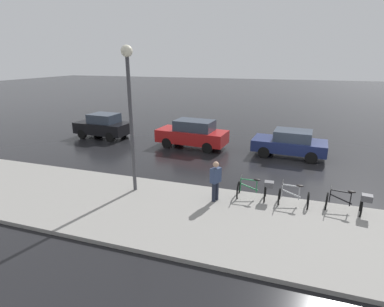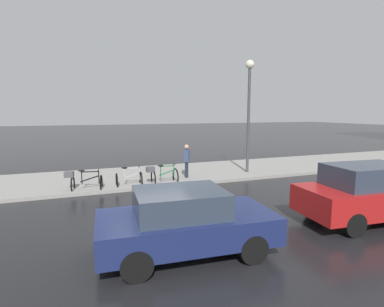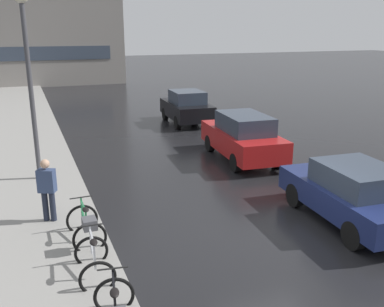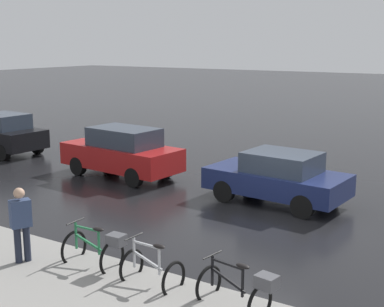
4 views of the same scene
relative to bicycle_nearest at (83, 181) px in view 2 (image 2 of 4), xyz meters
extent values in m
plane|color=black|center=(4.11, 1.86, -0.48)|extent=(140.00, 140.00, 0.00)
cube|color=gray|center=(-1.89, 11.86, -0.41)|extent=(4.80, 60.00, 0.14)
torus|color=black|center=(0.11, 0.70, -0.14)|extent=(0.69, 0.17, 0.69)
torus|color=black|center=(-0.06, -0.38, -0.14)|extent=(0.69, 0.17, 0.69)
cube|color=black|center=(0.00, -0.03, 0.12)|extent=(0.04, 0.04, 0.52)
cube|color=black|center=(0.10, 0.62, 0.14)|extent=(0.04, 0.04, 0.55)
cube|color=black|center=(0.05, 0.30, 0.36)|extent=(0.14, 0.65, 0.04)
cube|color=black|center=(0.04, 0.27, 0.07)|extent=(0.15, 0.74, 0.27)
ellipsoid|color=black|center=(0.00, -0.03, 0.42)|extent=(0.18, 0.28, 0.07)
cylinder|color=black|center=(0.10, 0.62, 0.43)|extent=(0.50, 0.11, 0.03)
cube|color=#4C4C51|center=(-0.08, -0.49, 0.29)|extent=(0.33, 0.38, 0.22)
torus|color=black|center=(0.00, 2.34, -0.14)|extent=(0.68, 0.09, 0.68)
torus|color=black|center=(-0.05, 1.33, -0.14)|extent=(0.68, 0.09, 0.68)
cube|color=#ADAFB5|center=(-0.03, 1.66, 0.12)|extent=(0.04, 0.04, 0.52)
cube|color=#ADAFB5|center=(-0.01, 2.26, 0.16)|extent=(0.04, 0.04, 0.59)
cube|color=#ADAFB5|center=(-0.02, 1.96, 0.38)|extent=(0.06, 0.60, 0.04)
cube|color=#ADAFB5|center=(-0.02, 1.93, 0.07)|extent=(0.07, 0.68, 0.25)
ellipsoid|color=black|center=(-0.03, 1.66, 0.41)|extent=(0.15, 0.27, 0.07)
cylinder|color=black|center=(-0.01, 2.26, 0.47)|extent=(0.50, 0.05, 0.03)
torus|color=black|center=(0.03, 3.88, -0.11)|extent=(0.74, 0.07, 0.74)
torus|color=black|center=(0.05, 2.86, -0.11)|extent=(0.74, 0.07, 0.74)
cube|color=#237042|center=(0.04, 3.19, 0.14)|extent=(0.04, 0.04, 0.50)
cube|color=#237042|center=(0.03, 3.80, 0.17)|extent=(0.04, 0.04, 0.57)
cube|color=#237042|center=(0.04, 3.50, 0.38)|extent=(0.05, 0.61, 0.04)
cube|color=#237042|center=(0.04, 3.47, 0.09)|extent=(0.05, 0.69, 0.25)
ellipsoid|color=black|center=(0.04, 3.19, 0.42)|extent=(0.14, 0.26, 0.07)
cylinder|color=black|center=(0.03, 3.80, 0.47)|extent=(0.50, 0.04, 0.03)
cube|color=#4C4C51|center=(0.05, 2.74, 0.29)|extent=(0.29, 0.35, 0.22)
cube|color=navy|center=(6.35, 2.14, 0.15)|extent=(2.17, 4.08, 0.62)
cube|color=#2D3847|center=(6.34, 1.98, 0.73)|extent=(1.68, 2.08, 0.56)
cylinder|color=black|center=(5.61, 3.42, -0.16)|extent=(0.27, 0.65, 0.64)
cylinder|color=black|center=(7.28, 3.30, -0.16)|extent=(0.27, 0.65, 0.64)
cylinder|color=black|center=(5.42, 0.98, -0.16)|extent=(0.27, 0.65, 0.64)
cylinder|color=black|center=(7.09, 0.85, -0.16)|extent=(0.27, 0.65, 0.64)
cube|color=#AD1919|center=(6.36, 7.87, 0.22)|extent=(2.13, 4.41, 0.76)
cube|color=#2D3847|center=(6.34, 7.70, 0.91)|extent=(1.64, 2.43, 0.63)
cylinder|color=black|center=(5.69, 9.26, -0.16)|extent=(0.27, 0.66, 0.64)
cylinder|color=black|center=(5.46, 6.62, -0.16)|extent=(0.27, 0.66, 0.64)
cylinder|color=black|center=(7.02, 6.49, -0.16)|extent=(0.27, 0.66, 0.64)
cylinder|color=#1E2333|center=(-0.72, 4.68, -0.04)|extent=(0.14, 0.14, 0.88)
cylinder|color=#1E2333|center=(-0.56, 4.60, -0.04)|extent=(0.14, 0.14, 0.88)
cube|color=navy|center=(-0.64, 4.64, 0.68)|extent=(0.46, 0.39, 0.56)
sphere|color=tan|center=(-0.64, 4.64, 1.10)|extent=(0.22, 0.22, 0.22)
cylinder|color=#424247|center=(-0.71, 7.98, 2.20)|extent=(0.14, 0.14, 5.35)
sphere|color=#F2EACC|center=(-0.71, 7.98, 5.04)|extent=(0.43, 0.43, 0.43)
camera|label=1|loc=(-10.65, 2.25, 4.78)|focal=28.00mm
camera|label=2|loc=(12.45, -0.05, 2.73)|focal=28.00mm
camera|label=3|loc=(-0.97, -5.53, 4.15)|focal=40.00mm
camera|label=4|loc=(-7.43, -3.73, 4.04)|focal=50.00mm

